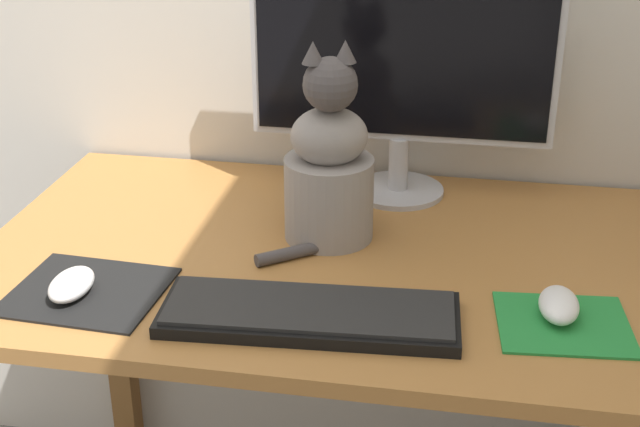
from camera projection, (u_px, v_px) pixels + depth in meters
desk at (337, 312)px, 1.48m from camera, size 1.16×0.70×0.75m
monitor at (402, 75)px, 1.55m from camera, size 0.54×0.17×0.39m
keyboard at (310, 314)px, 1.24m from camera, size 0.42×0.17×0.02m
mousepad_left at (88, 291)px, 1.31m from camera, size 0.23×0.20×0.00m
mousepad_right at (563, 324)px, 1.23m from camera, size 0.19×0.17×0.00m
computer_mouse_left at (71, 284)px, 1.29m from camera, size 0.06×0.10×0.03m
computer_mouse_right at (559, 305)px, 1.24m from camera, size 0.06×0.10×0.04m
cat at (329, 168)px, 1.43m from camera, size 0.19×0.23×0.33m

